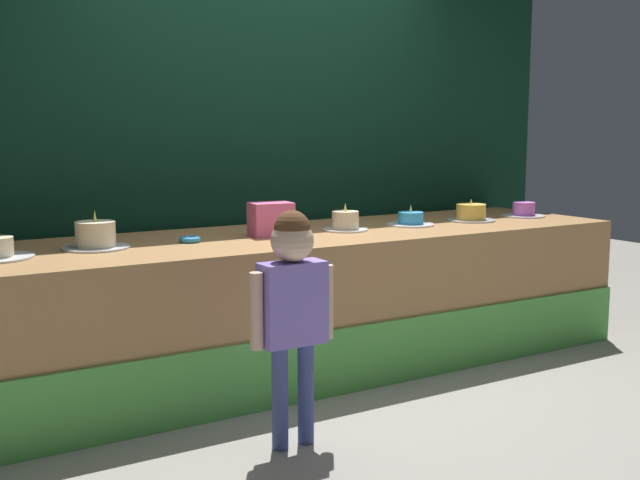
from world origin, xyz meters
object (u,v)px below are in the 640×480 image
Objects in this scene: donut at (190,239)px; cake_center_right at (411,220)px; child_figure at (292,296)px; pink_box at (271,219)px; cake_far_right at (524,211)px; cake_right at (471,213)px; cake_center_left at (345,222)px; cake_left at (96,236)px.

donut is 1.46m from cake_center_right.
child_figure reaches higher than pink_box.
donut is 2.43m from cake_far_right.
cake_right is at bearing 26.83° from child_figure.
cake_center_left reaches higher than donut.
pink_box is 0.49m from donut.
cake_center_left reaches higher than cake_center_right.
child_figure is 3.89× the size of cake_center_left.
cake_center_right is at bearing -0.26° from cake_center_left.
cake_center_left is (0.97, -0.02, 0.04)m from donut.
pink_box is (0.40, 0.98, 0.21)m from child_figure.
cake_right is at bearing -1.62° from cake_center_right.
child_figure is at bearing -85.31° from donut.
donut is at bearing 178.74° from cake_center_left.
cake_right is at bearing -179.38° from cake_far_right.
cake_left is (-0.57, 1.02, 0.18)m from child_figure.
cake_far_right is at bearing -1.49° from cake_left.
cake_center_left is (0.89, 0.96, 0.17)m from child_figure.
cake_left is (-0.97, 0.04, -0.03)m from pink_box.
cake_far_right is at bearing -0.76° from donut.
pink_box is 0.97m from cake_left.
child_figure is 2.53m from cake_far_right.
child_figure is at bearing -145.23° from cake_center_right.
donut is at bearing 179.07° from cake_center_right.
child_figure is at bearing -61.04° from cake_left.
cake_left reaches higher than donut.
donut is at bearing 178.90° from cake_right.
cake_left reaches higher than cake_far_right.
cake_center_right is (1.38, 0.96, 0.15)m from child_figure.
cake_right reaches higher than cake_center_right.
cake_far_right is (1.46, -0.01, -0.01)m from cake_center_left.
donut is 0.40× the size of cake_far_right.
child_figure is 1.08m from pink_box.
pink_box reaches higher than donut.
cake_far_right is (1.94, -0.03, -0.05)m from pink_box.
child_figure is 3.56× the size of cake_center_right.
child_figure is at bearing -158.03° from cake_far_right.
cake_center_right reaches higher than donut.
cake_center_right is at bearing -1.98° from cake_left.
cake_left is at bearing 178.09° from cake_right.
donut is 0.34× the size of cake_left.
pink_box is at bearing 178.58° from cake_right.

